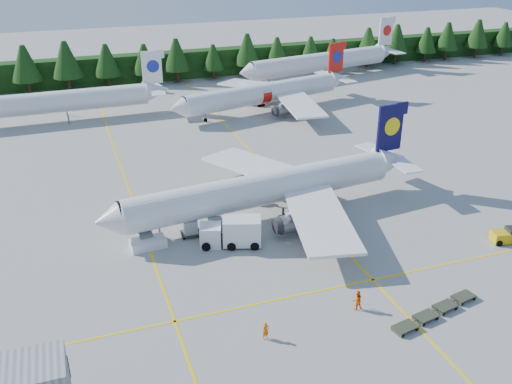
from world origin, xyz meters
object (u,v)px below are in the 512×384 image
object	(u,v)px
airliner_navy	(257,191)
service_truck	(231,232)
airliner_red	(260,94)
airstairs	(147,240)
baggage_tug	(506,236)

from	to	relation	value
airliner_navy	service_truck	distance (m)	7.46
airliner_red	airstairs	bearing A→B (deg)	-136.77
airliner_red	airstairs	world-z (taller)	airliner_red
airliner_navy	airliner_red	bearing A→B (deg)	63.31
airstairs	service_truck	distance (m)	9.21
airliner_navy	baggage_tug	size ratio (longest dim) A/B	12.20
airliner_red	service_truck	size ratio (longest dim) A/B	5.30
airstairs	baggage_tug	distance (m)	39.70
airstairs	service_truck	size ratio (longest dim) A/B	0.77
airliner_red	baggage_tug	xyz separation A→B (m)	(9.46, -55.16, -2.54)
airstairs	airliner_red	bearing A→B (deg)	51.20
airliner_red	baggage_tug	world-z (taller)	airliner_red
service_truck	baggage_tug	size ratio (longest dim) A/B	2.17
airliner_red	airstairs	distance (m)	51.55
airliner_red	baggage_tug	bearing A→B (deg)	-93.66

